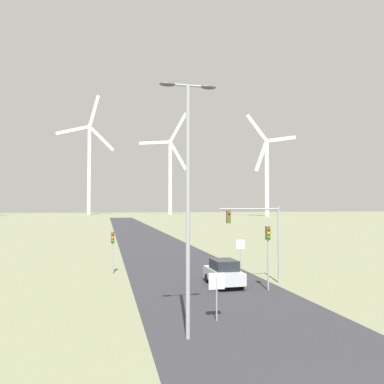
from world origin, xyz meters
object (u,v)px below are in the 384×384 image
at_px(traffic_light_post_near_right, 268,243).
at_px(wind_turbine_right, 267,169).
at_px(stop_sign_far, 241,248).
at_px(traffic_light_mast_overhead, 258,228).
at_px(stop_sign_near, 217,287).
at_px(traffic_light_post_near_left, 113,243).
at_px(wind_turbine_left, 89,161).
at_px(wind_turbine_center, 170,169).
at_px(streetlamp, 188,181).
at_px(car_approaching, 224,273).

distance_m(traffic_light_post_near_right, wind_turbine_right, 174.08).
relative_size(stop_sign_far, traffic_light_mast_overhead, 0.45).
height_order(stop_sign_near, stop_sign_far, stop_sign_far).
xyz_separation_m(traffic_light_post_near_left, traffic_light_mast_overhead, (10.10, -6.16, 1.49)).
relative_size(traffic_light_post_near_right, wind_turbine_right, 0.08).
distance_m(wind_turbine_left, wind_turbine_center, 49.32).
bearing_deg(traffic_light_mast_overhead, wind_turbine_center, 82.18).
relative_size(traffic_light_post_near_right, traffic_light_mast_overhead, 0.75).
height_order(streetlamp, car_approaching, streetlamp).
bearing_deg(traffic_light_mast_overhead, traffic_light_post_near_right, -94.05).
bearing_deg(streetlamp, car_approaching, 64.11).
xyz_separation_m(streetlamp, stop_sign_near, (1.89, 2.09, -5.05)).
bearing_deg(car_approaching, traffic_light_mast_overhead, 1.30).
distance_m(stop_sign_near, wind_turbine_center, 211.65).
height_order(traffic_light_post_near_left, wind_turbine_left, wind_turbine_left).
bearing_deg(wind_turbine_center, stop_sign_far, -97.75).
height_order(stop_sign_far, wind_turbine_left, wind_turbine_left).
relative_size(car_approaching, wind_turbine_left, 0.06).
height_order(car_approaching, wind_turbine_left, wind_turbine_left).
relative_size(streetlamp, traffic_light_mast_overhead, 1.94).
bearing_deg(stop_sign_far, traffic_light_post_near_left, -177.49).
bearing_deg(traffic_light_post_near_right, wind_turbine_center, 82.22).
distance_m(traffic_light_post_near_left, car_approaching, 9.88).
xyz_separation_m(traffic_light_post_near_left, traffic_light_post_near_right, (9.95, -8.22, 0.56)).
relative_size(stop_sign_near, car_approaching, 0.56).
height_order(traffic_light_post_near_right, traffic_light_mast_overhead, traffic_light_mast_overhead).
bearing_deg(streetlamp, wind_turbine_center, 80.59).
distance_m(stop_sign_near, traffic_light_post_near_left, 14.54).
height_order(traffic_light_post_near_left, traffic_light_mast_overhead, traffic_light_mast_overhead).
bearing_deg(stop_sign_far, stop_sign_near, -114.62).
distance_m(traffic_light_post_near_left, wind_turbine_center, 198.94).
bearing_deg(wind_turbine_right, traffic_light_post_near_left, -118.51).
bearing_deg(traffic_light_post_near_right, streetlamp, -133.12).
xyz_separation_m(stop_sign_far, wind_turbine_center, (26.31, 193.24, 25.97)).
relative_size(traffic_light_mast_overhead, wind_turbine_right, 0.11).
relative_size(stop_sign_far, traffic_light_post_near_right, 0.60).
bearing_deg(stop_sign_near, traffic_light_post_near_left, 109.05).
bearing_deg(wind_turbine_left, streetlamp, -86.46).
xyz_separation_m(stop_sign_far, wind_turbine_left, (-21.92, 202.36, 30.79)).
bearing_deg(traffic_light_post_near_left, traffic_light_mast_overhead, -31.38).
bearing_deg(wind_turbine_left, car_approaching, -85.03).
bearing_deg(wind_turbine_right, traffic_light_post_near_right, -114.30).
distance_m(traffic_light_mast_overhead, wind_turbine_right, 172.04).
height_order(stop_sign_near, wind_turbine_left, wind_turbine_left).
bearing_deg(wind_turbine_right, wind_turbine_left, 149.69).
bearing_deg(traffic_light_post_near_left, traffic_light_post_near_right, -39.57).
bearing_deg(wind_turbine_center, traffic_light_post_near_left, -100.97).
bearing_deg(traffic_light_post_near_right, wind_turbine_left, 95.58).
xyz_separation_m(car_approaching, wind_turbine_left, (-18.17, 209.07, 31.64)).
bearing_deg(traffic_light_mast_overhead, car_approaching, -178.70).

